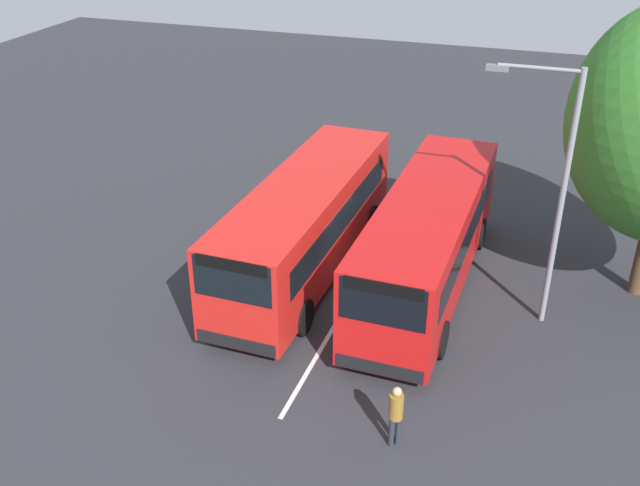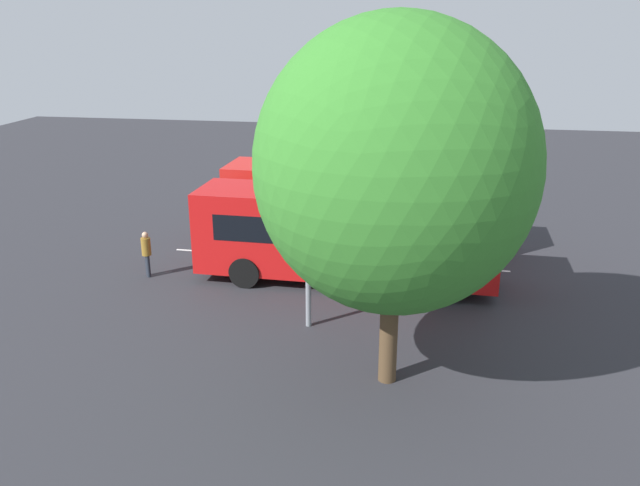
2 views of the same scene
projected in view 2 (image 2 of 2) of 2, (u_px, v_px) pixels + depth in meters
name	position (u px, v px, depth m)	size (l,w,h in m)	color
ground_plane	(336.00, 260.00, 23.72)	(63.81, 63.81, 0.00)	#2B2B30
bus_far_left	(353.00, 203.00, 24.78)	(10.00, 2.81, 3.07)	red
bus_center_left	(345.00, 233.00, 21.28)	(9.99, 2.77, 3.07)	red
pedestrian	(146.00, 250.00, 21.94)	(0.45, 0.45, 1.61)	#232833
street_lamp	(309.00, 184.00, 17.51)	(0.20, 2.38, 7.20)	gray
depot_tree	(395.00, 168.00, 14.14)	(6.32, 5.69, 8.64)	#4C3823
lane_stripe_outer_left	(336.00, 260.00, 23.72)	(12.44, 0.12, 0.01)	silver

